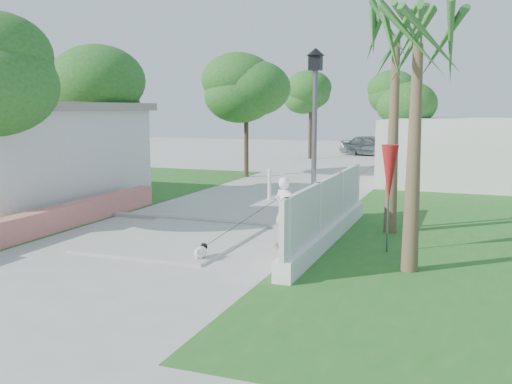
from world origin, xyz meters
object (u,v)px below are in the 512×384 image
at_px(patio_umbrella, 389,174).
at_px(dog, 201,251).
at_px(parked_car, 372,146).
at_px(street_lamp, 314,135).
at_px(skateboarder, 250,220).
at_px(bollard, 269,184).

bearing_deg(patio_umbrella, dog, -149.55).
bearing_deg(dog, parked_car, 89.26).
relative_size(street_lamp, parked_car, 1.10).
bearing_deg(skateboarder, street_lamp, -93.43).
xyz_separation_m(street_lamp, skateboarder, (-0.92, -1.86, -1.76)).
bearing_deg(skateboarder, patio_umbrella, -140.17).
distance_m(skateboarder, dog, 1.39).
xyz_separation_m(patio_umbrella, dog, (-3.43, -2.01, -1.50)).
bearing_deg(parked_car, street_lamp, -160.23).
bearing_deg(bollard, patio_umbrella, -50.09).
xyz_separation_m(street_lamp, parked_car, (-2.41, 23.46, -1.74)).
bearing_deg(patio_umbrella, street_lamp, 152.24).
relative_size(patio_umbrella, dog, 4.55).
relative_size(bollard, patio_umbrella, 0.47).
height_order(skateboarder, dog, skateboarder).
xyz_separation_m(bollard, parked_car, (0.29, 18.96, 0.10)).
height_order(skateboarder, parked_car, skateboarder).
distance_m(street_lamp, patio_umbrella, 2.27).
bearing_deg(bollard, street_lamp, -59.04).
relative_size(patio_umbrella, parked_car, 0.57).
bearing_deg(bollard, parked_car, 89.14).
bearing_deg(bollard, skateboarder, -74.35).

